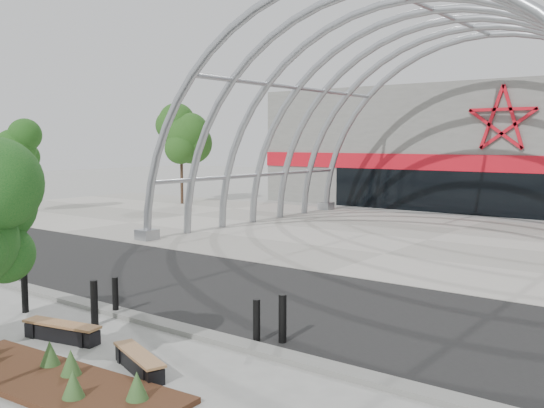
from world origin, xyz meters
TOP-DOWN VIEW (x-y plane):
  - ground at (0.00, 0.00)m, footprint 140.00×140.00m
  - road at (0.00, 3.50)m, footprint 140.00×7.00m
  - forecourt at (0.00, 15.50)m, footprint 60.00×17.00m
  - kerb at (0.00, -0.25)m, footprint 60.00×0.50m
  - arena_building at (0.00, 33.45)m, footprint 34.00×15.24m
  - vault_canopy at (0.00, 15.50)m, footprint 20.80×15.80m
  - planting_bed at (0.85, -3.83)m, footprint 5.64×2.11m
  - bench_0 at (-1.09, -2.31)m, footprint 1.98×0.82m
  - bench_1 at (1.69, -2.49)m, footprint 1.81×0.96m
  - bollard_0 at (-3.81, -1.56)m, footprint 0.17×0.17m
  - bollard_1 at (-1.79, -0.27)m, footprint 0.15×0.15m
  - bollard_2 at (-1.46, -1.16)m, footprint 0.18×0.18m
  - bollard_3 at (2.50, 0.14)m, footprint 0.16×0.16m
  - bollard_4 at (2.93, 0.51)m, footprint 0.17×0.17m
  - bg_tree_0 at (-20.00, 20.00)m, footprint 3.00×3.00m
  - bg_tree_2 at (-24.00, 10.00)m, footprint 2.55×2.55m

SIDE VIEW (x-z plane):
  - ground at x=0.00m, z-range 0.00..0.00m
  - road at x=0.00m, z-range 0.00..0.02m
  - vault_canopy at x=0.00m, z-range -10.16..10.20m
  - forecourt at x=0.00m, z-range 0.00..0.04m
  - kerb at x=0.00m, z-range 0.00..0.12m
  - planting_bed at x=0.85m, z-range -0.15..0.43m
  - bench_1 at x=1.69m, z-range 0.00..0.37m
  - bench_0 at x=-1.09m, z-range -0.01..0.40m
  - bollard_1 at x=-1.79m, z-range 0.00..0.97m
  - bollard_3 at x=2.50m, z-range 0.00..0.99m
  - bollard_0 at x=-3.81m, z-range 0.00..1.05m
  - bollard_4 at x=2.93m, z-range 0.00..1.09m
  - bollard_2 at x=-1.46m, z-range 0.00..1.10m
  - bg_tree_2 at x=-24.00m, z-range 1.17..6.55m
  - arena_building at x=0.00m, z-range -0.01..7.99m
  - bg_tree_0 at x=-20.00m, z-range 1.41..7.86m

